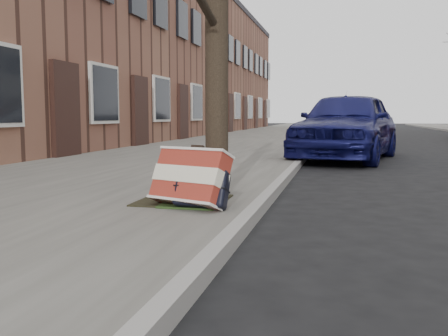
% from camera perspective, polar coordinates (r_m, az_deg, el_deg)
% --- Properties ---
extents(ground, '(120.00, 120.00, 0.00)m').
position_cam_1_polar(ground, '(3.70, 20.20, -9.70)').
color(ground, black).
rests_on(ground, ground).
extents(near_sidewalk, '(5.00, 70.00, 0.12)m').
position_cam_1_polar(near_sidewalk, '(18.84, 3.37, 3.24)').
color(near_sidewalk, slate).
rests_on(near_sidewalk, ground).
extents(house_near, '(6.80, 40.00, 7.00)m').
position_cam_1_polar(house_near, '(21.72, -12.00, 12.58)').
color(house_near, brown).
rests_on(house_near, ground).
extents(dirt_patch, '(0.85, 0.85, 0.02)m').
position_cam_1_polar(dirt_patch, '(5.06, -4.67, -3.69)').
color(dirt_patch, black).
rests_on(dirt_patch, near_sidewalk).
extents(suitcase_red, '(0.82, 0.63, 0.56)m').
position_cam_1_polar(suitcase_red, '(4.68, -3.87, -1.12)').
color(suitcase_red, maroon).
rests_on(suitcase_red, near_sidewalk).
extents(suitcase_navy, '(0.53, 0.34, 0.39)m').
position_cam_1_polar(suitcase_navy, '(4.59, -2.57, -2.30)').
color(suitcase_navy, black).
rests_on(suitcase_navy, near_sidewalk).
extents(car_near_front, '(2.67, 4.75, 1.53)m').
position_cam_1_polar(car_near_front, '(11.39, 13.88, 4.78)').
color(car_near_front, '#121352').
rests_on(car_near_front, ground).
extents(car_near_mid, '(2.46, 4.27, 1.33)m').
position_cam_1_polar(car_near_mid, '(17.17, 14.10, 4.81)').
color(car_near_mid, '#97999D').
rests_on(car_near_mid, ground).
extents(car_near_back, '(3.49, 5.52, 1.42)m').
position_cam_1_polar(car_near_back, '(25.26, 13.63, 5.26)').
color(car_near_back, '#343539').
rests_on(car_near_back, ground).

